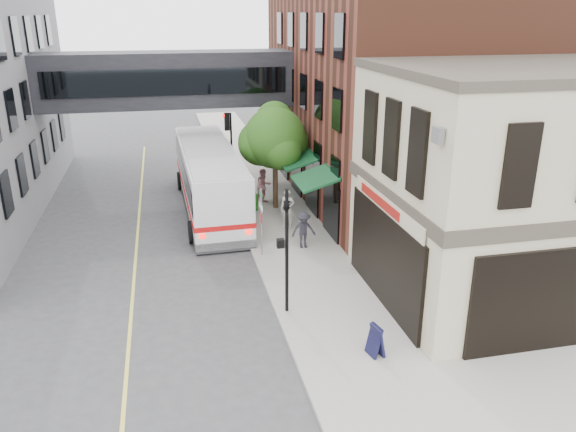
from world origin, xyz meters
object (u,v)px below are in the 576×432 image
pedestrian_b (264,186)px  sandwich_board (376,340)px  newspaper_box (252,202)px  bus (209,176)px  pedestrian_a (287,208)px  pedestrian_c (304,230)px

pedestrian_b → sandwich_board: (0.74, -15.14, -0.46)m
newspaper_box → pedestrian_b: bearing=31.3°
pedestrian_b → sandwich_board: size_ratio=1.91×
bus → newspaper_box: (2.11, -1.11, -1.25)m
newspaper_box → sandwich_board: sandwich_board is taller
pedestrian_b → pedestrian_a: bearing=-109.3°
pedestrian_a → pedestrian_b: pedestrian_b is taller
pedestrian_c → sandwich_board: 8.60m
pedestrian_b → newspaper_box: (-0.84, -1.16, -0.50)m
pedestrian_b → pedestrian_c: 6.58m
sandwich_board → pedestrian_b: bearing=80.6°
pedestrian_a → pedestrian_c: 2.69m
pedestrian_b → newspaper_box: bearing=-152.2°
pedestrian_a → pedestrian_c: (0.14, -2.68, -0.11)m
pedestrian_a → pedestrian_b: 3.90m
pedestrian_c → newspaper_box: 5.60m
bus → pedestrian_b: bearing=0.9°
bus → pedestrian_b: 3.04m
pedestrian_b → pedestrian_c: (0.61, -6.55, -0.12)m
sandwich_board → newspaper_box: bearing=84.3°
newspaper_box → sandwich_board: bearing=-106.1°
pedestrian_b → sandwich_board: bearing=-113.3°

